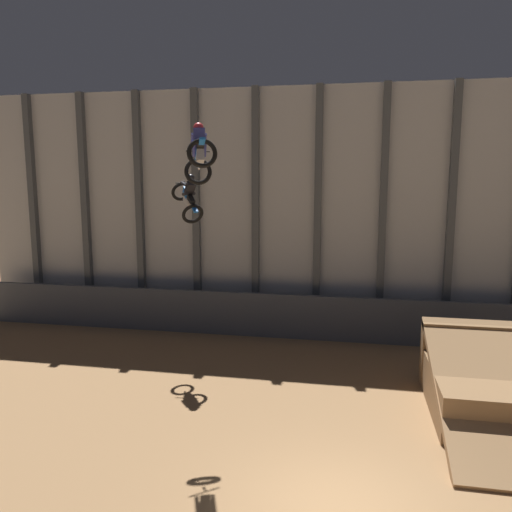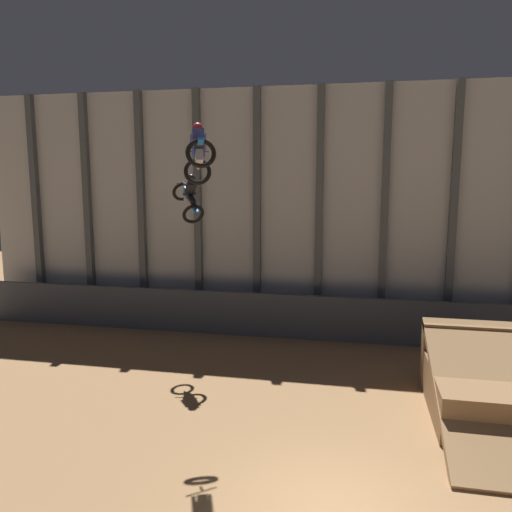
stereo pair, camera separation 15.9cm
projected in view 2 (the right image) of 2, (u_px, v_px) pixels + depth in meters
arena_back_wall at (351, 212)px, 19.82m from camera, size 32.00×0.40×9.86m
lower_barrier at (348, 320)px, 19.15m from camera, size 31.36×0.20×1.75m
dirt_ramp at (483, 387)px, 13.32m from camera, size 2.82×5.60×2.18m
rider_bike_left_air at (189, 197)px, 16.79m from camera, size 1.57×1.78×1.70m
rider_bike_right_air at (199, 154)px, 12.54m from camera, size 1.29×1.81×1.63m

